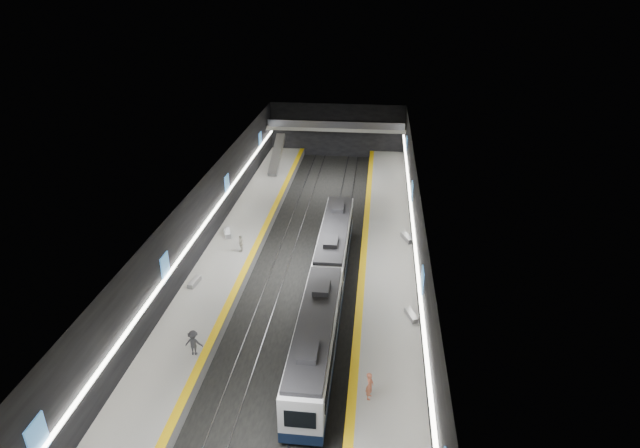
# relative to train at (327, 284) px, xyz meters

# --- Properties ---
(ground) EXTENTS (70.00, 70.00, 0.00)m
(ground) POSITION_rel_train_xyz_m (-2.50, 5.24, -2.20)
(ground) COLOR black
(ground) RESTS_ON ground
(ceiling) EXTENTS (20.00, 70.00, 0.04)m
(ceiling) POSITION_rel_train_xyz_m (-2.50, 5.24, 5.80)
(ceiling) COLOR beige
(ceiling) RESTS_ON wall_left
(wall_left) EXTENTS (0.04, 70.00, 8.00)m
(wall_left) POSITION_rel_train_xyz_m (-12.50, 5.24, 1.80)
(wall_left) COLOR black
(wall_left) RESTS_ON ground
(wall_right) EXTENTS (0.04, 70.00, 8.00)m
(wall_right) POSITION_rel_train_xyz_m (7.50, 5.24, 1.80)
(wall_right) COLOR black
(wall_right) RESTS_ON ground
(wall_back) EXTENTS (20.00, 0.04, 8.00)m
(wall_back) POSITION_rel_train_xyz_m (-2.50, 40.24, 1.80)
(wall_back) COLOR black
(wall_back) RESTS_ON ground
(platform_left) EXTENTS (5.00, 70.00, 1.00)m
(platform_left) POSITION_rel_train_xyz_m (-10.00, 5.24, -1.70)
(platform_left) COLOR slate
(platform_left) RESTS_ON ground
(tile_surface_left) EXTENTS (5.00, 70.00, 0.02)m
(tile_surface_left) POSITION_rel_train_xyz_m (-10.00, 5.24, -1.19)
(tile_surface_left) COLOR #ACACA7
(tile_surface_left) RESTS_ON platform_left
(tactile_strip_left) EXTENTS (0.60, 70.00, 0.02)m
(tactile_strip_left) POSITION_rel_train_xyz_m (-7.80, 5.24, -1.18)
(tactile_strip_left) COLOR yellow
(tactile_strip_left) RESTS_ON platform_left
(platform_right) EXTENTS (5.00, 70.00, 1.00)m
(platform_right) POSITION_rel_train_xyz_m (5.00, 5.24, -1.70)
(platform_right) COLOR slate
(platform_right) RESTS_ON ground
(tile_surface_right) EXTENTS (5.00, 70.00, 0.02)m
(tile_surface_right) POSITION_rel_train_xyz_m (5.00, 5.24, -1.19)
(tile_surface_right) COLOR #ACACA7
(tile_surface_right) RESTS_ON platform_right
(tactile_strip_right) EXTENTS (0.60, 70.00, 0.02)m
(tactile_strip_right) POSITION_rel_train_xyz_m (2.80, 5.24, -1.18)
(tactile_strip_right) COLOR yellow
(tactile_strip_right) RESTS_ON platform_right
(rails) EXTENTS (6.52, 70.00, 0.12)m
(rails) POSITION_rel_train_xyz_m (-2.50, 5.24, -2.14)
(rails) COLOR gray
(rails) RESTS_ON ground
(train) EXTENTS (2.69, 30.04, 3.60)m
(train) POSITION_rel_train_xyz_m (0.00, 0.00, 0.00)
(train) COLOR #0F1D39
(train) RESTS_ON ground
(ad_posters) EXTENTS (19.94, 53.50, 2.20)m
(ad_posters) POSITION_rel_train_xyz_m (-2.50, 6.24, 2.30)
(ad_posters) COLOR #4387CB
(ad_posters) RESTS_ON wall_left
(cove_light_left) EXTENTS (0.25, 68.60, 0.12)m
(cove_light_left) POSITION_rel_train_xyz_m (-12.30, 5.24, 1.60)
(cove_light_left) COLOR white
(cove_light_left) RESTS_ON wall_left
(cove_light_right) EXTENTS (0.25, 68.60, 0.12)m
(cove_light_right) POSITION_rel_train_xyz_m (7.30, 5.24, 1.60)
(cove_light_right) COLOR white
(cove_light_right) RESTS_ON wall_right
(mezzanine_bridge) EXTENTS (20.00, 3.00, 1.50)m
(mezzanine_bridge) POSITION_rel_train_xyz_m (-2.50, 38.17, 2.84)
(mezzanine_bridge) COLOR gray
(mezzanine_bridge) RESTS_ON wall_left
(escalator) EXTENTS (1.20, 7.50, 3.92)m
(escalator) POSITION_rel_train_xyz_m (-10.00, 31.24, 0.70)
(escalator) COLOR #99999E
(escalator) RESTS_ON platform_left
(bench_left_near) EXTENTS (0.72, 1.82, 0.43)m
(bench_left_near) POSITION_rel_train_xyz_m (-11.51, 0.56, -0.98)
(bench_left_near) COLOR #99999E
(bench_left_near) RESTS_ON platform_left
(bench_left_far) EXTENTS (1.27, 2.13, 0.50)m
(bench_left_far) POSITION_rel_train_xyz_m (-11.27, 10.21, -0.94)
(bench_left_far) COLOR #99999E
(bench_left_far) RESTS_ON platform_left
(bench_right_near) EXTENTS (1.05, 1.82, 0.43)m
(bench_right_near) POSITION_rel_train_xyz_m (6.87, -2.34, -0.98)
(bench_right_near) COLOR #99999E
(bench_right_near) RESTS_ON platform_right
(bench_right_far) EXTENTS (1.29, 2.07, 0.49)m
(bench_right_far) POSITION_rel_train_xyz_m (7.00, 11.07, -0.95)
(bench_right_far) COLOR #99999E
(bench_right_far) RESTS_ON platform_right
(passenger_right_a) EXTENTS (0.57, 0.77, 1.95)m
(passenger_right_a) POSITION_rel_train_xyz_m (3.87, -11.41, -0.22)
(passenger_right_a) COLOR #D26E4E
(passenger_right_a) RESTS_ON platform_right
(passenger_left_a) EXTENTS (0.43, 1.02, 1.74)m
(passenger_left_a) POSITION_rel_train_xyz_m (-8.94, 6.84, -0.33)
(passenger_left_a) COLOR beige
(passenger_left_a) RESTS_ON platform_left
(passenger_left_b) EXTENTS (1.26, 0.73, 1.94)m
(passenger_left_b) POSITION_rel_train_xyz_m (-8.48, -8.49, -0.23)
(passenger_left_b) COLOR #38393F
(passenger_left_b) RESTS_ON platform_left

